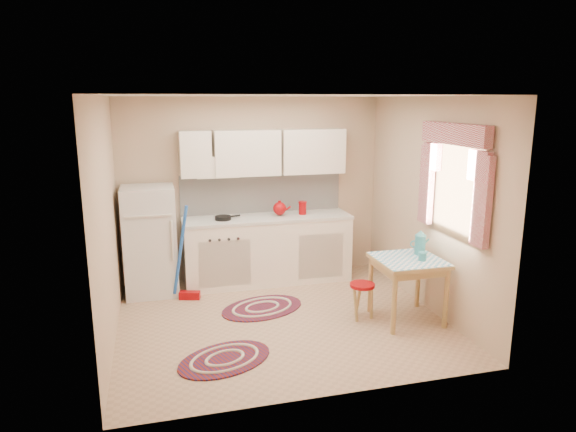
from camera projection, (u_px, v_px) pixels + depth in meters
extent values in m
plane|color=tan|center=(281.00, 320.00, 5.87)|extent=(3.60, 3.60, 0.00)
cube|color=silver|center=(280.00, 96.00, 5.31)|extent=(3.60, 3.20, 0.04)
cube|color=tan|center=(253.00, 189.00, 7.10)|extent=(3.60, 0.04, 2.50)
cube|color=tan|center=(329.00, 256.00, 4.08)|extent=(3.60, 0.04, 2.50)
cube|color=tan|center=(107.00, 223.00, 5.14)|extent=(0.04, 3.20, 2.50)
cube|color=tan|center=(429.00, 205.00, 6.03)|extent=(0.04, 3.20, 2.50)
cube|color=silver|center=(262.00, 193.00, 7.12)|extent=(2.25, 0.03, 0.55)
cube|color=white|center=(264.00, 152.00, 6.85)|extent=(2.25, 0.33, 0.60)
cube|color=white|center=(456.00, 187.00, 5.44)|extent=(0.04, 0.85, 0.95)
cube|color=silver|center=(150.00, 241.00, 6.54)|extent=(0.65, 0.60, 1.40)
cube|color=white|center=(267.00, 250.00, 7.03)|extent=(2.25, 0.60, 0.88)
cube|color=silver|center=(267.00, 218.00, 6.92)|extent=(2.27, 0.62, 0.04)
cylinder|color=black|center=(223.00, 218.00, 6.72)|extent=(0.27, 0.27, 0.05)
cylinder|color=#960509|center=(303.00, 209.00, 7.02)|extent=(0.12, 0.12, 0.16)
cube|color=tan|center=(407.00, 290.00, 5.80)|extent=(0.72, 0.72, 0.72)
cylinder|color=#960509|center=(362.00, 301.00, 5.87)|extent=(0.30, 0.30, 0.42)
cylinder|color=teal|center=(422.00, 257.00, 5.65)|extent=(0.11, 0.11, 0.10)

